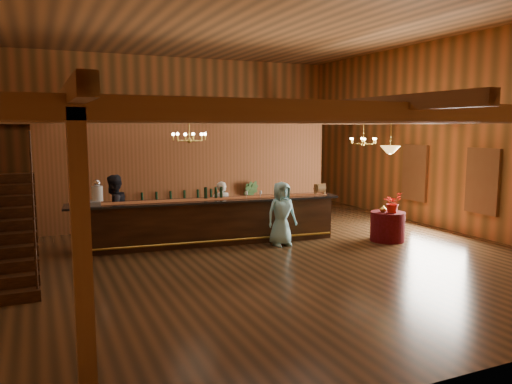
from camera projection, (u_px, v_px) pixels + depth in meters
name	position (u px, v px, depth m)	size (l,w,h in m)	color
floor	(254.00, 247.00, 12.52)	(14.00, 14.00, 0.00)	#4E311A
ceiling	(254.00, 20.00, 11.80)	(14.00, 14.00, 0.00)	#B2733E
wall_back	(178.00, 133.00, 18.50)	(12.00, 0.10, 5.50)	#C26E35
wall_front	(495.00, 148.00, 5.81)	(12.00, 0.10, 5.50)	#C26E35
wall_right	(442.00, 135.00, 14.57)	(0.10, 14.00, 5.50)	#C26E35
beam_grid	(246.00, 117.00, 12.55)	(11.90, 13.90, 0.39)	brown
support_posts	(263.00, 185.00, 11.85)	(9.20, 10.20, 3.20)	brown
partition_wall	(193.00, 174.00, 15.28)	(9.00, 0.18, 3.10)	brown
window_right_front	(483.00, 181.00, 13.26)	(0.12, 1.05, 1.75)	white
window_right_back	(415.00, 173.00, 15.61)	(0.12, 1.05, 1.75)	white
staircase	(9.00, 232.00, 9.52)	(1.00, 2.80, 2.00)	#3F210F
backroom_boxes	(183.00, 198.00, 17.31)	(4.10, 0.60, 1.10)	#3F210F
tasting_bar	(208.00, 221.00, 12.72)	(6.96, 1.56, 1.16)	#3F210F
beverage_dispenser	(97.00, 192.00, 11.84)	(0.26, 0.26, 0.60)	silver
glass_rack_tray	(89.00, 203.00, 11.70)	(0.50, 0.50, 0.10)	gray
raffle_drum	(320.00, 188.00, 13.53)	(0.34, 0.24, 0.30)	brown
bar_bottle_0	(205.00, 193.00, 12.74)	(0.07, 0.07, 0.30)	black
bar_bottle_1	(206.00, 193.00, 12.75)	(0.07, 0.07, 0.30)	black
bar_bottle_2	(216.00, 193.00, 12.83)	(0.07, 0.07, 0.30)	black
bar_bottle_3	(221.00, 192.00, 12.87)	(0.07, 0.07, 0.30)	black
backbar_shelf	(185.00, 213.00, 15.00)	(2.92, 0.46, 0.82)	#3F210F
round_table	(388.00, 226.00, 13.10)	(0.89, 0.89, 0.77)	#4D0812
chandelier_left	(189.00, 137.00, 11.52)	(0.80, 0.80, 0.59)	gold
chandelier_right	(363.00, 141.00, 14.71)	(0.80, 0.80, 0.78)	gold
pendant_lamp	(390.00, 150.00, 12.84)	(0.52, 0.52, 0.90)	gold
bartender	(221.00, 209.00, 13.56)	(0.55, 0.36, 1.52)	white
staff_second	(114.00, 210.00, 12.51)	(0.87, 0.68, 1.80)	black
guest	(282.00, 214.00, 12.56)	(0.79, 0.52, 1.62)	#8EDAE3
floor_plant	(248.00, 200.00, 16.00)	(0.70, 0.57, 1.28)	#2B4A21
table_flowers	(393.00, 203.00, 12.90)	(0.48, 0.42, 0.54)	red
table_vase	(383.00, 207.00, 12.99)	(0.15, 0.15, 0.30)	gold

